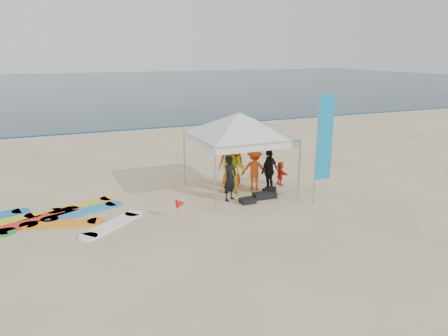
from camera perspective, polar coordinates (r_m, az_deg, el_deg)
name	(u,v)px	position (r m, az deg, el deg)	size (l,w,h in m)	color
ground	(245,230)	(12.89, 2.76, -8.13)	(120.00, 120.00, 0.00)	beige
ocean	(71,86)	(70.99, -19.40, 10.11)	(160.00, 84.00, 0.08)	#0C2633
shoreline_foam	(124,130)	(29.73, -12.90, 4.82)	(160.00, 1.20, 0.01)	silver
person_black_a	(230,178)	(15.15, 0.78, -1.35)	(0.58, 0.38, 1.59)	black
person_yellow	(233,169)	(15.80, 1.15, -0.12)	(0.91, 0.71, 1.88)	yellow
person_orange_a	(255,169)	(16.36, 4.03, -0.17)	(1.02, 0.59, 1.58)	#F75315
person_black_b	(269,170)	(16.22, 5.93, -0.32)	(0.93, 0.39, 1.59)	black
person_orange_b	(231,161)	(16.78, 0.97, 0.92)	(0.96, 0.62, 1.96)	#E35A14
person_seated	(280,173)	(17.13, 7.38, -0.68)	(0.86, 0.27, 0.93)	red
canopy_tent	(239,113)	(15.66, 2.03, 7.21)	(4.47, 4.47, 3.37)	#A5A5A8
feather_flag	(324,139)	(14.87, 12.92, 3.69)	(0.64, 0.04, 3.80)	#A5A5A8
marker_pennant	(181,203)	(13.64, -5.65, -4.63)	(0.28, 0.28, 0.64)	#A5A5A8
gear_pile	(261,196)	(15.56, 4.85, -3.66)	(1.76, 1.09, 0.22)	black
surfboard_spread	(42,220)	(14.63, -22.70, -6.30)	(5.81, 3.57, 0.07)	orange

